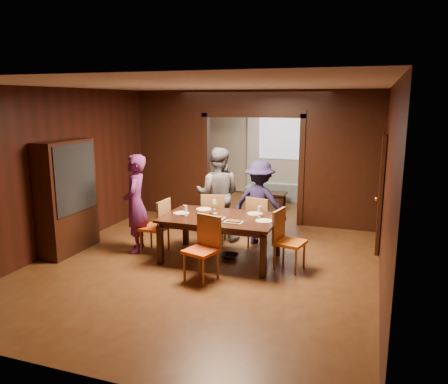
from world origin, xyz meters
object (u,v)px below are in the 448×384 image
at_px(chair_far_l, 214,217).
at_px(chair_near, 201,249).
at_px(person_navy, 260,203).
at_px(chair_right, 290,241).
at_px(coffee_table, 270,200).
at_px(hutch, 67,197).
at_px(person_purple, 136,204).
at_px(chair_far_r, 262,222).
at_px(sofa, 278,190).
at_px(chair_left, 154,226).
at_px(dining_table, 220,238).
at_px(person_grey, 218,194).

distance_m(chair_far_l, chair_near, 1.81).
xyz_separation_m(person_navy, chair_right, (0.79, -1.10, -0.31)).
distance_m(coffee_table, hutch, 5.16).
xyz_separation_m(person_purple, hutch, (-1.13, -0.41, 0.12)).
bearing_deg(chair_far_r, hutch, 35.76).
xyz_separation_m(person_purple, sofa, (1.52, 4.94, -0.62)).
distance_m(sofa, chair_near, 5.76).
distance_m(person_navy, chair_left, 1.99).
height_order(chair_far_l, hutch, hutch).
bearing_deg(dining_table, chair_right, -2.49).
distance_m(person_purple, chair_near, 1.83).
height_order(person_purple, chair_left, person_purple).
relative_size(person_purple, chair_near, 1.81).
xyz_separation_m(person_purple, dining_table, (1.58, 0.07, -0.50)).
bearing_deg(person_grey, coffee_table, -106.45).
height_order(chair_far_l, chair_far_r, same).
relative_size(chair_left, chair_right, 1.00).
height_order(chair_left, chair_near, same).
distance_m(chair_far_l, hutch, 2.69).
bearing_deg(chair_left, dining_table, 93.51).
bearing_deg(chair_near, person_navy, 94.65).
bearing_deg(sofa, chair_left, 76.14).
bearing_deg(coffee_table, chair_right, -72.41).
distance_m(dining_table, hutch, 2.82).
relative_size(chair_right, hutch, 0.48).
relative_size(person_purple, person_grey, 0.97).
relative_size(person_navy, coffee_table, 1.99).
relative_size(person_purple, chair_right, 1.81).
bearing_deg(chair_left, person_navy, 125.48).
xyz_separation_m(chair_left, chair_far_r, (1.74, 0.88, 0.00)).
bearing_deg(chair_near, dining_table, 106.72).
distance_m(dining_table, chair_right, 1.20).
distance_m(person_purple, sofa, 5.20).
bearing_deg(sofa, chair_far_l, 84.37).
bearing_deg(chair_near, person_grey, 118.84).
xyz_separation_m(person_grey, coffee_table, (0.38, 2.82, -0.70)).
xyz_separation_m(dining_table, hutch, (-2.71, -0.48, 0.62)).
distance_m(person_navy, chair_near, 2.01).
bearing_deg(sofa, person_purple, 72.63).
xyz_separation_m(chair_far_l, chair_far_r, (0.93, -0.02, 0.00)).
relative_size(sofa, chair_far_l, 1.79).
bearing_deg(person_grey, person_purple, 35.30).
bearing_deg(chair_near, person_purple, 168.90).
relative_size(coffee_table, chair_far_r, 0.82).
bearing_deg(chair_far_l, person_grey, -104.25).
xyz_separation_m(coffee_table, chair_near, (0.05, -4.76, 0.28)).
relative_size(chair_far_l, chair_near, 1.00).
relative_size(person_grey, coffee_table, 2.25).
xyz_separation_m(person_grey, chair_right, (1.62, -1.10, -0.42)).
bearing_deg(person_grey, chair_near, 93.74).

